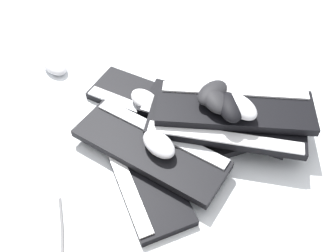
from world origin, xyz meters
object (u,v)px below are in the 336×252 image
object	(u,v)px
mouse_2	(55,66)
mouse_6	(145,100)
keyboard_3	(150,148)
mouse_7	(159,144)
keyboard_0	(228,132)
keyboard_4	(214,116)
mouse_3	(212,93)
mouse_4	(214,100)
keyboard_2	(139,165)
keyboard_1	(156,104)
keyboard_5	(226,126)
mouse_1	(230,106)
keyboard_6	(235,107)
mouse_5	(240,106)

from	to	relation	value
mouse_2	mouse_6	size ratio (longest dim) A/B	1.00
keyboard_3	mouse_7	world-z (taller)	mouse_7
keyboard_0	mouse_2	size ratio (longest dim) A/B	4.20
keyboard_4	keyboard_3	bearing A→B (deg)	-142.17
mouse_3	mouse_4	xyz separation A→B (m)	(0.01, -0.03, 0.00)
keyboard_2	keyboard_3	size ratio (longest dim) A/B	1.00
keyboard_1	mouse_6	xyz separation A→B (m)	(-0.03, -0.02, 0.04)
keyboard_5	mouse_1	size ratio (longest dim) A/B	4.11
mouse_2	mouse_3	distance (m)	0.59
keyboard_1	mouse_1	size ratio (longest dim) A/B	4.22
mouse_1	mouse_2	world-z (taller)	mouse_1
mouse_4	keyboard_4	bearing A→B (deg)	-46.51
keyboard_4	mouse_3	bearing A→B (deg)	176.08
keyboard_3	mouse_4	distance (m)	0.22
keyboard_1	mouse_4	size ratio (longest dim) A/B	4.22
keyboard_4	mouse_4	world-z (taller)	mouse_4
keyboard_0	keyboard_5	world-z (taller)	keyboard_5
keyboard_0	keyboard_2	distance (m)	0.28
keyboard_5	mouse_7	distance (m)	0.20
keyboard_3	keyboard_4	bearing A→B (deg)	37.83
keyboard_6	mouse_5	bearing A→B (deg)	-72.73
keyboard_1	keyboard_2	size ratio (longest dim) A/B	1.01
keyboard_6	mouse_2	world-z (taller)	keyboard_6
keyboard_0	mouse_6	size ratio (longest dim) A/B	4.20
mouse_2	keyboard_0	bearing A→B (deg)	-160.05
keyboard_4	mouse_6	world-z (taller)	mouse_6
keyboard_2	keyboard_1	bearing A→B (deg)	85.41
keyboard_2	mouse_2	distance (m)	0.52
mouse_4	keyboard_5	bearing A→B (deg)	-161.37
mouse_3	mouse_4	distance (m)	0.03
mouse_2	keyboard_2	bearing A→B (deg)	174.43
mouse_7	keyboard_0	bearing A→B (deg)	-104.38
keyboard_0	keyboard_6	xyz separation A→B (m)	(0.01, 0.02, 0.09)
mouse_4	mouse_6	distance (m)	0.23
keyboard_0	keyboard_2	size ratio (longest dim) A/B	1.01
mouse_2	mouse_7	world-z (taller)	mouse_7
keyboard_0	keyboard_4	distance (m)	0.06
mouse_4	mouse_5	bearing A→B (deg)	-134.27
mouse_7	keyboard_3	bearing A→B (deg)	20.39
keyboard_5	keyboard_0	bearing A→B (deg)	63.00
mouse_2	mouse_4	bearing A→B (deg)	-161.39
keyboard_3	mouse_3	size ratio (longest dim) A/B	4.19
keyboard_1	mouse_7	xyz separation A→B (m)	(0.03, -0.21, 0.07)
keyboard_0	keyboard_1	world-z (taller)	same
keyboard_3	keyboard_6	distance (m)	0.26
keyboard_3	keyboard_5	bearing A→B (deg)	20.19
keyboard_6	mouse_5	world-z (taller)	mouse_5
keyboard_4	mouse_1	size ratio (longest dim) A/B	4.22
keyboard_5	keyboard_6	bearing A→B (deg)	64.05
keyboard_2	keyboard_6	xyz separation A→B (m)	(0.25, 0.16, 0.09)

